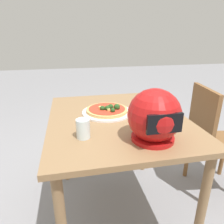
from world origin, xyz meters
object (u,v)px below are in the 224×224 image
(dining_table, at_px, (117,131))
(drinking_glass, at_px, (83,129))
(motorcycle_helmet, at_px, (154,117))
(chair_side, at_px, (211,136))
(pizza, at_px, (107,110))

(dining_table, bearing_deg, drinking_glass, 45.86)
(motorcycle_helmet, relative_size, chair_side, 0.29)
(dining_table, relative_size, pizza, 3.74)
(pizza, xyz_separation_m, chair_side, (-0.84, -0.01, -0.29))
(pizza, bearing_deg, chair_side, -179.01)
(pizza, distance_m, drinking_glass, 0.36)
(pizza, bearing_deg, drinking_glass, 59.94)
(drinking_glass, distance_m, chair_side, 1.12)
(pizza, xyz_separation_m, motorcycle_helmet, (-0.16, 0.41, 0.10))
(motorcycle_helmet, distance_m, chair_side, 0.89)
(dining_table, distance_m, chair_side, 0.81)
(dining_table, xyz_separation_m, motorcycle_helmet, (-0.11, 0.33, 0.23))
(pizza, distance_m, motorcycle_helmet, 0.45)
(dining_table, xyz_separation_m, pizza, (0.05, -0.08, 0.13))
(dining_table, bearing_deg, chair_side, -173.48)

